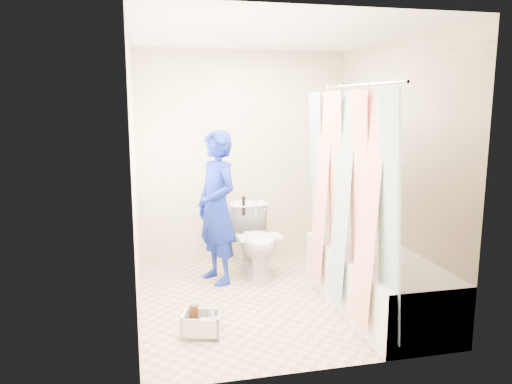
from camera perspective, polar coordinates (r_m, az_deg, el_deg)
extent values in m
plane|color=#C2B389|center=(4.79, 1.75, -12.11)|extent=(2.60, 2.60, 0.00)
cube|color=white|center=(4.47, 1.92, 17.65)|extent=(2.40, 2.60, 0.02)
cube|color=beige|center=(5.74, -1.50, 4.00)|extent=(2.40, 0.02, 2.40)
cube|color=beige|center=(3.26, 7.69, -0.86)|extent=(2.40, 0.02, 2.40)
cube|color=beige|center=(4.33, -13.71, 1.68)|extent=(0.02, 2.60, 2.40)
cube|color=beige|center=(4.92, 15.47, 2.60)|extent=(0.02, 2.60, 2.40)
cube|color=white|center=(4.62, 13.56, -9.96)|extent=(0.70, 1.75, 0.50)
cube|color=white|center=(4.55, 13.67, -7.48)|extent=(0.58, 1.63, 0.06)
cylinder|color=silver|center=(4.21, 10.43, 11.81)|extent=(0.02, 1.90, 0.02)
cube|color=white|center=(4.28, 10.03, -0.73)|extent=(0.06, 1.75, 1.80)
imported|color=white|center=(5.34, -0.02, -5.53)|extent=(0.46, 0.75, 0.74)
cube|color=white|center=(5.21, 0.35, -5.19)|extent=(0.47, 0.22, 0.03)
cylinder|color=black|center=(5.42, -1.42, -1.56)|extent=(0.04, 0.04, 0.22)
cylinder|color=gold|center=(5.40, -1.42, -0.32)|extent=(0.06, 0.06, 0.03)
cylinder|color=silver|center=(5.46, -0.01, -1.68)|extent=(0.03, 0.03, 0.18)
imported|color=navy|center=(5.04, -4.50, -1.78)|extent=(0.56, 0.66, 1.55)
cube|color=silver|center=(4.13, -6.17, -15.74)|extent=(0.35, 0.31, 0.03)
cube|color=silver|center=(4.13, -8.17, -14.70)|extent=(0.08, 0.24, 0.18)
cube|color=silver|center=(4.08, -4.19, -14.89)|extent=(0.08, 0.24, 0.18)
cube|color=silver|center=(4.01, -6.45, -15.46)|extent=(0.29, 0.10, 0.18)
cube|color=silver|center=(4.20, -5.96, -14.18)|extent=(0.29, 0.10, 0.18)
cylinder|color=#42240D|center=(4.13, -7.10, -14.02)|extent=(0.07, 0.07, 0.20)
cylinder|color=silver|center=(4.13, -5.25, -14.18)|extent=(0.06, 0.06, 0.18)
cylinder|color=#FDE6C6|center=(4.05, -6.02, -15.05)|extent=(0.04, 0.04, 0.13)
cylinder|color=#42240D|center=(4.07, -7.33, -15.49)|extent=(0.06, 0.06, 0.06)
cylinder|color=gold|center=(4.06, -7.34, -15.03)|extent=(0.06, 0.06, 0.01)
imported|color=silver|center=(4.04, -5.00, -14.64)|extent=(0.09, 0.09, 0.19)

